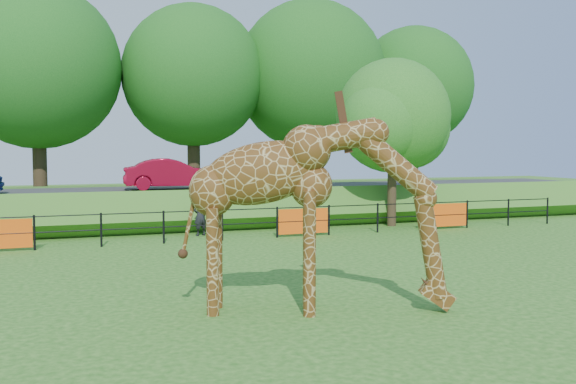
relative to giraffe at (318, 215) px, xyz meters
name	(u,v)px	position (x,y,z in m)	size (l,w,h in m)	color
ground	(311,289)	(0.65, 1.93, -1.89)	(90.00, 90.00, 0.00)	#1F5816
giraffe	(318,215)	(0.00, 0.00, 0.00)	(5.30, 0.97, 3.79)	#573312
perimeter_fence	(222,225)	(0.65, 9.93, -1.34)	(28.07, 0.10, 1.10)	black
embankment	(181,204)	(0.65, 17.43, -1.24)	(40.00, 9.00, 1.30)	#1F5816
road	(187,190)	(0.65, 15.93, -0.53)	(40.00, 5.00, 0.12)	#2D2D30
car_red	(171,174)	(-0.05, 15.70, 0.18)	(1.38, 3.96, 1.30)	#A10B25
visitor	(200,215)	(0.21, 11.36, -1.16)	(0.54, 0.35, 1.48)	black
tree_east	(394,120)	(8.25, 11.56, 2.39)	(5.40, 4.71, 6.76)	#2E2314
bg_tree_line	(191,75)	(2.54, 23.93, 5.30)	(37.30, 8.80, 11.82)	#2E2314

